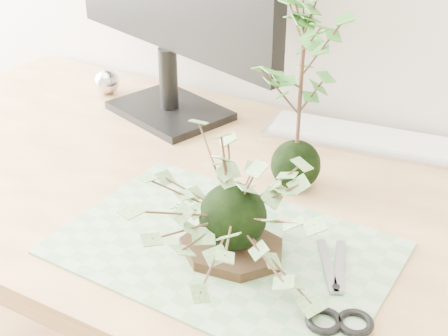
{
  "coord_description": "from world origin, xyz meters",
  "views": [
    {
      "loc": [
        0.38,
        0.47,
        1.27
      ],
      "look_at": [
        0.0,
        1.14,
        0.84
      ],
      "focal_mm": 50.0,
      "sensor_mm": 36.0,
      "label": 1
    }
  ],
  "objects_px": {
    "desk": "(263,247)",
    "keyboard": "(366,138)",
    "maple_kokedama": "(303,47)",
    "ivy_kokedama": "(233,189)"
  },
  "relations": [
    {
      "from": "desk",
      "to": "ivy_kokedama",
      "type": "height_order",
      "value": "ivy_kokedama"
    },
    {
      "from": "keyboard",
      "to": "maple_kokedama",
      "type": "bearing_deg",
      "value": -109.91
    },
    {
      "from": "desk",
      "to": "maple_kokedama",
      "type": "relative_size",
      "value": 4.72
    },
    {
      "from": "maple_kokedama",
      "to": "ivy_kokedama",
      "type": "bearing_deg",
      "value": -89.61
    },
    {
      "from": "desk",
      "to": "maple_kokedama",
      "type": "bearing_deg",
      "value": 72.88
    },
    {
      "from": "desk",
      "to": "ivy_kokedama",
      "type": "bearing_deg",
      "value": -81.2
    },
    {
      "from": "keyboard",
      "to": "desk",
      "type": "bearing_deg",
      "value": -110.91
    },
    {
      "from": "desk",
      "to": "keyboard",
      "type": "distance_m",
      "value": 0.31
    },
    {
      "from": "ivy_kokedama",
      "to": "keyboard",
      "type": "height_order",
      "value": "ivy_kokedama"
    },
    {
      "from": "desk",
      "to": "ivy_kokedama",
      "type": "relative_size",
      "value": 5.71
    }
  ]
}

